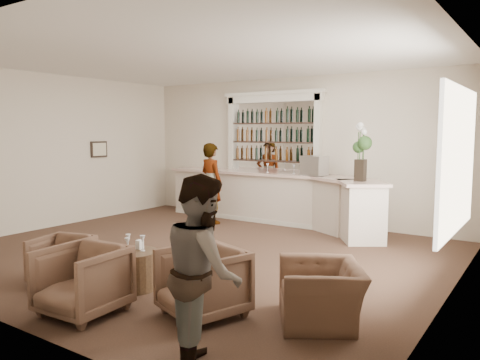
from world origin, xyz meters
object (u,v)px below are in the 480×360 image
bar_counter (276,198)px  armchair_far (321,293)px  guest (203,271)px  espresso_machine (314,166)px  armchair_center (82,281)px  flower_vase (361,149)px  sommelier (211,183)px  cocktail_table (133,270)px  armchair_right (203,282)px  armchair_left (62,260)px

bar_counter → armchair_far: size_ratio=5.80×
guest → espresso_machine: bearing=-29.5°
armchair_center → espresso_machine: bearing=85.4°
armchair_far → armchair_center: bearing=-92.4°
flower_vase → armchair_center: bearing=-104.2°
bar_counter → sommelier: size_ratio=3.15×
sommelier → bar_counter: bearing=-130.1°
armchair_center → espresso_machine: (0.13, 5.84, 0.96)m
espresso_machine → flower_vase: (1.20, -0.54, 0.40)m
cocktail_table → espresso_machine: espresso_machine is taller
guest → armchair_right: bearing=-6.7°
armchair_left → armchair_far: armchair_left is taller
armchair_right → flower_vase: bearing=106.9°
armchair_far → espresso_machine: (-2.20, 4.51, 1.03)m
bar_counter → sommelier: sommelier is taller
guest → armchair_far: size_ratio=1.74×
sommelier → armchair_center: sommelier is taller
armchair_center → armchair_far: armchair_center is taller
bar_counter → armchair_left: bar_counter is taller
sommelier → guest: sommelier is taller
bar_counter → armchair_center: bar_counter is taller
flower_vase → cocktail_table: bearing=-109.3°
cocktail_table → guest: 2.41m
armchair_center → bar_counter: bearing=94.7°
armchair_left → espresso_machine: bearing=61.7°
armchair_left → armchair_right: armchair_right is taller
bar_counter → armchair_left: bearing=-93.9°
flower_vase → armchair_left: bearing=-117.8°
armchair_right → armchair_left: bearing=-156.9°
armchair_left → flower_vase: bearing=47.7°
bar_counter → espresso_machine: (0.94, -0.01, 0.78)m
cocktail_table → armchair_left: 1.06m
guest → armchair_right: size_ratio=2.01×
sommelier → armchair_left: bearing=117.8°
bar_counter → armchair_center: bearing=-82.1°
sommelier → espresso_machine: (2.16, 0.78, 0.44)m
sommelier → guest: (3.90, -5.20, -0.05)m
armchair_left → sommelier: bearing=86.4°
bar_counter → armchair_left: (-0.36, -5.29, -0.25)m
armchair_center → espresso_machine: size_ratio=1.82×
bar_counter → espresso_machine: size_ratio=12.02×
armchair_right → armchair_far: bearing=46.2°
cocktail_table → armchair_center: bearing=-78.7°
armchair_left → espresso_machine: size_ratio=1.49×
sommelier → espresso_machine: sommelier is taller
espresso_machine → flower_vase: 1.38m
guest → espresso_machine: 6.25m
sommelier → flower_vase: 3.48m
armchair_left → armchair_center: armchair_center is taller
armchair_center → flower_vase: (1.34, 5.29, 1.36)m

